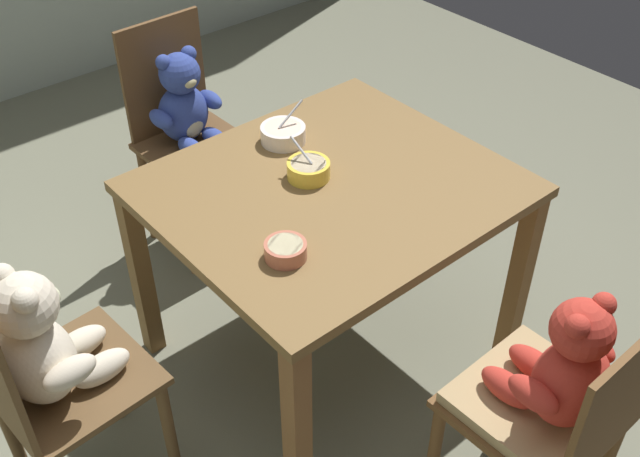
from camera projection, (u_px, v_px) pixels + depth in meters
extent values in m
cube|color=#6D6D59|center=(329.00, 351.00, 2.75)|extent=(5.20, 5.20, 0.04)
cube|color=brown|center=(331.00, 189.00, 2.29)|extent=(1.03, 0.91, 0.03)
cube|color=brown|center=(297.00, 434.00, 2.03)|extent=(0.06, 0.06, 0.69)
cube|color=brown|center=(519.00, 279.00, 2.51)|extent=(0.06, 0.06, 0.69)
cube|color=brown|center=(141.00, 275.00, 2.53)|extent=(0.06, 0.06, 0.69)
cube|color=brown|center=(352.00, 171.00, 3.01)|extent=(0.06, 0.06, 0.69)
cube|color=brown|center=(73.00, 380.00, 2.04)|extent=(0.42, 0.41, 0.02)
cylinder|color=brown|center=(169.00, 432.00, 2.19)|extent=(0.04, 0.04, 0.44)
cylinder|color=brown|center=(110.00, 370.00, 2.37)|extent=(0.04, 0.04, 0.44)
cylinder|color=brown|center=(10.00, 432.00, 2.19)|extent=(0.04, 0.04, 0.44)
ellipsoid|color=beige|center=(38.00, 360.00, 1.92)|extent=(0.20, 0.23, 0.25)
ellipsoid|color=beige|center=(61.00, 351.00, 1.96)|extent=(0.07, 0.12, 0.15)
sphere|color=beige|center=(24.00, 305.00, 1.81)|extent=(0.17, 0.17, 0.17)
ellipsoid|color=beige|center=(48.00, 297.00, 1.85)|extent=(0.06, 0.07, 0.05)
sphere|color=beige|center=(25.00, 301.00, 1.73)|extent=(0.06, 0.06, 0.06)
sphere|color=beige|center=(2.00, 276.00, 1.80)|extent=(0.06, 0.06, 0.06)
ellipsoid|color=beige|center=(70.00, 373.00, 1.85)|extent=(0.15, 0.08, 0.07)
ellipsoid|color=beige|center=(22.00, 320.00, 1.99)|extent=(0.15, 0.08, 0.07)
ellipsoid|color=beige|center=(102.00, 368.00, 2.01)|extent=(0.17, 0.09, 0.08)
ellipsoid|color=beige|center=(79.00, 344.00, 2.08)|extent=(0.17, 0.09, 0.08)
cube|color=brown|center=(533.00, 409.00, 1.97)|extent=(0.41, 0.40, 0.02)
cube|color=brown|center=(618.00, 402.00, 1.73)|extent=(0.37, 0.03, 0.39)
cylinder|color=brown|center=(508.00, 393.00, 2.30)|extent=(0.04, 0.04, 0.44)
cylinder|color=brown|center=(434.00, 457.00, 2.12)|extent=(0.04, 0.04, 0.44)
cube|color=tan|center=(535.00, 402.00, 1.95)|extent=(0.37, 0.37, 0.04)
ellipsoid|color=#B73227|center=(569.00, 383.00, 1.82)|extent=(0.21, 0.18, 0.24)
ellipsoid|color=#C9B78B|center=(548.00, 373.00, 1.87)|extent=(0.12, 0.06, 0.14)
sphere|color=#B73227|center=(582.00, 330.00, 1.72)|extent=(0.15, 0.15, 0.15)
ellipsoid|color=#C9B78B|center=(561.00, 321.00, 1.76)|extent=(0.06, 0.05, 0.04)
sphere|color=#B73227|center=(604.00, 304.00, 1.71)|extent=(0.06, 0.06, 0.06)
sphere|color=#B73227|center=(577.00, 327.00, 1.65)|extent=(0.06, 0.06, 0.06)
ellipsoid|color=#B73227|center=(590.00, 345.00, 1.88)|extent=(0.07, 0.14, 0.07)
ellipsoid|color=#B73227|center=(533.00, 395.00, 1.76)|extent=(0.07, 0.14, 0.07)
ellipsoid|color=#B73227|center=(535.00, 364.00, 1.98)|extent=(0.08, 0.16, 0.07)
ellipsoid|color=#B73227|center=(507.00, 387.00, 1.92)|extent=(0.08, 0.16, 0.07)
cube|color=brown|center=(196.00, 147.00, 2.95)|extent=(0.40, 0.38, 0.02)
cube|color=brown|center=(164.00, 76.00, 2.90)|extent=(0.35, 0.03, 0.46)
cylinder|color=brown|center=(190.00, 229.00, 2.92)|extent=(0.04, 0.04, 0.44)
cylinder|color=brown|center=(256.00, 196.00, 3.09)|extent=(0.04, 0.04, 0.44)
cylinder|color=brown|center=(148.00, 194.00, 3.10)|extent=(0.04, 0.04, 0.44)
cylinder|color=brown|center=(213.00, 165.00, 3.27)|extent=(0.04, 0.04, 0.44)
ellipsoid|color=#30428F|center=(183.00, 113.00, 2.91)|extent=(0.20, 0.17, 0.23)
ellipsoid|color=#CEC08A|center=(192.00, 121.00, 2.88)|extent=(0.11, 0.06, 0.14)
sphere|color=#30428F|center=(180.00, 73.00, 2.79)|extent=(0.16, 0.16, 0.16)
ellipsoid|color=#CEC08A|center=(188.00, 82.00, 2.77)|extent=(0.06, 0.06, 0.05)
sphere|color=#30428F|center=(163.00, 63.00, 2.73)|extent=(0.06, 0.06, 0.06)
sphere|color=#30428F|center=(189.00, 54.00, 2.79)|extent=(0.06, 0.06, 0.06)
ellipsoid|color=#30428F|center=(161.00, 119.00, 2.82)|extent=(0.07, 0.13, 0.06)
ellipsoid|color=#30428F|center=(210.00, 99.00, 2.93)|extent=(0.07, 0.13, 0.06)
ellipsoid|color=#30428F|center=(191.00, 148.00, 2.86)|extent=(0.07, 0.15, 0.07)
ellipsoid|color=#30428F|center=(215.00, 138.00, 2.92)|extent=(0.07, 0.15, 0.07)
cylinder|color=#BC6950|center=(286.00, 250.00, 2.01)|extent=(0.12, 0.12, 0.05)
cylinder|color=#BC6950|center=(286.00, 256.00, 2.02)|extent=(0.06, 0.06, 0.01)
cylinder|color=beige|center=(285.00, 245.00, 2.00)|extent=(0.09, 0.09, 0.01)
cylinder|color=silver|center=(283.00, 134.00, 2.45)|extent=(0.15, 0.15, 0.06)
cylinder|color=silver|center=(283.00, 140.00, 2.47)|extent=(0.08, 0.08, 0.01)
cylinder|color=beige|center=(283.00, 128.00, 2.44)|extent=(0.12, 0.12, 0.01)
cylinder|color=#BCBCC1|center=(291.00, 114.00, 2.43)|extent=(0.10, 0.01, 0.07)
ellipsoid|color=#BCBCC1|center=(280.00, 130.00, 2.44)|extent=(0.03, 0.02, 0.01)
cylinder|color=yellow|center=(309.00, 170.00, 2.30)|extent=(0.13, 0.13, 0.05)
cylinder|color=yellow|center=(309.00, 176.00, 2.31)|extent=(0.07, 0.07, 0.01)
cylinder|color=#C6B28C|center=(308.00, 164.00, 2.28)|extent=(0.11, 0.11, 0.01)
cylinder|color=#BCBCC1|center=(301.00, 150.00, 2.27)|extent=(0.02, 0.09, 0.07)
ellipsoid|color=#BCBCC1|center=(311.00, 166.00, 2.28)|extent=(0.03, 0.03, 0.01)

